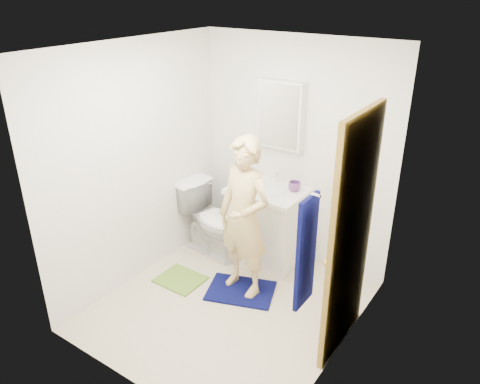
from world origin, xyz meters
name	(u,v)px	position (x,y,z in m)	size (l,w,h in m)	color
floor	(230,306)	(0.00, 0.00, -0.01)	(2.20, 2.40, 0.02)	beige
ceiling	(227,46)	(0.00, 0.00, 2.41)	(2.20, 2.40, 0.02)	white
wall_back	(295,152)	(0.00, 1.21, 1.20)	(2.20, 0.02, 2.40)	silver
wall_front	(123,255)	(0.00, -1.21, 1.20)	(2.20, 0.02, 2.40)	silver
wall_left	(137,165)	(-1.11, 0.00, 1.20)	(0.02, 2.40, 2.40)	silver
wall_right	(351,227)	(1.11, 0.00, 1.20)	(0.02, 2.40, 2.40)	silver
vanity_cabinet	(267,226)	(-0.15, 0.91, 0.40)	(0.75, 0.55, 0.80)	white
countertop	(268,191)	(-0.15, 0.91, 0.83)	(0.79, 0.59, 0.05)	white
sink_basin	(268,190)	(-0.15, 0.91, 0.84)	(0.40, 0.40, 0.03)	white
faucet	(277,178)	(-0.15, 1.09, 0.91)	(0.03, 0.03, 0.12)	silver
medicine_cabinet	(281,115)	(-0.15, 1.14, 1.60)	(0.50, 0.12, 0.70)	white
mirror_panel	(278,116)	(-0.15, 1.08, 1.60)	(0.46, 0.01, 0.66)	white
door	(351,238)	(1.07, 0.15, 1.02)	(0.05, 0.80, 2.05)	#A8822E
door_knob	(328,263)	(1.03, -0.17, 0.95)	(0.07, 0.07, 0.07)	gold
towel	(306,252)	(1.03, -0.57, 1.25)	(0.03, 0.24, 0.80)	#070A44
towel_hook	(316,195)	(1.07, -0.57, 1.67)	(0.02, 0.02, 0.06)	silver
toilet	(213,220)	(-0.71, 0.69, 0.41)	(0.46, 0.80, 0.82)	white
bath_mat	(241,291)	(-0.03, 0.23, 0.01)	(0.65, 0.47, 0.02)	#070A44
green_rug	(180,279)	(-0.66, 0.04, 0.01)	(0.46, 0.39, 0.02)	olive
soap_dispenser	(244,176)	(-0.41, 0.86, 0.95)	(0.09, 0.10, 0.21)	#C0596F
toothbrush_cup	(294,186)	(0.10, 1.03, 0.90)	(0.13, 0.13, 0.10)	#713F8C
man	(244,218)	(-0.02, 0.28, 0.82)	(0.58, 0.38, 1.60)	#DBBC7B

